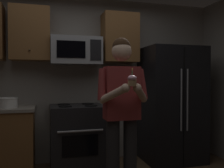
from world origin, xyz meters
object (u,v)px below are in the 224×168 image
at_px(microwave, 76,51).
at_px(person, 122,107).
at_px(refrigerator, 172,104).
at_px(cupcake, 132,80).
at_px(oven_range, 77,137).
at_px(bowl_large_white, 7,102).

relative_size(microwave, person, 0.42).
bearing_deg(refrigerator, cupcake, -131.69).
distance_m(oven_range, person, 1.18).
bearing_deg(microwave, oven_range, -90.02).
relative_size(oven_range, person, 0.53).
bearing_deg(oven_range, person, -69.32).
distance_m(refrigerator, cupcake, 1.74).
height_order(refrigerator, person, refrigerator).
height_order(microwave, cupcake, microwave).
xyz_separation_m(bowl_large_white, cupcake, (1.31, -1.28, 0.30)).
bearing_deg(person, oven_range, 110.68).
distance_m(microwave, bowl_large_white, 1.20).
height_order(microwave, person, microwave).
relative_size(refrigerator, person, 1.02).
bearing_deg(cupcake, oven_range, 105.78).
relative_size(microwave, bowl_large_white, 2.59).
height_order(oven_range, person, person).
bearing_deg(cupcake, microwave, 104.52).
bearing_deg(bowl_large_white, person, -36.03).
height_order(microwave, refrigerator, microwave).
bearing_deg(person, refrigerator, 39.76).
height_order(oven_range, microwave, microwave).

